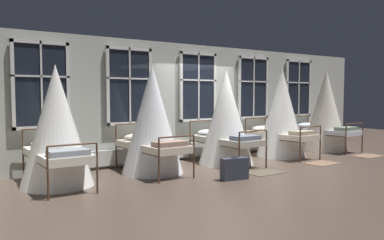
# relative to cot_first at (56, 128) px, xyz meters

# --- Properties ---
(ground) EXTENTS (24.40, 24.40, 0.00)m
(ground) POSITION_rel_cot_first_xyz_m (4.06, -0.14, -1.10)
(ground) COLOR #4C3D33
(back_wall_with_windows) EXTENTS (13.20, 0.10, 3.02)m
(back_wall_with_windows) POSITION_rel_cot_first_xyz_m (4.06, 1.19, 0.41)
(back_wall_with_windows) COLOR #B2B7AD
(back_wall_with_windows) RESTS_ON ground
(window_bank) EXTENTS (9.24, 0.10, 2.75)m
(window_bank) POSITION_rel_cot_first_xyz_m (4.06, 1.07, 0.01)
(window_bank) COLOR black
(window_bank) RESTS_ON ground
(cot_first) EXTENTS (1.35, 1.99, 2.27)m
(cot_first) POSITION_rel_cot_first_xyz_m (0.00, 0.00, 0.00)
(cot_first) COLOR #4C3323
(cot_first) RESTS_ON ground
(cot_second) EXTENTS (1.35, 1.97, 2.35)m
(cot_second) POSITION_rel_cot_first_xyz_m (2.06, 0.04, 0.04)
(cot_second) COLOR #4C3323
(cot_second) RESTS_ON ground
(cot_third) EXTENTS (1.35, 1.98, 2.30)m
(cot_third) POSITION_rel_cot_first_xyz_m (4.08, -0.04, 0.02)
(cot_third) COLOR #4C3323
(cot_third) RESTS_ON ground
(cot_fourth) EXTENTS (1.35, 1.99, 2.43)m
(cot_fourth) POSITION_rel_cot_first_xyz_m (6.06, -0.02, 0.08)
(cot_fourth) COLOR #4C3323
(cot_fourth) RESTS_ON ground
(cot_fifth) EXTENTS (1.35, 1.98, 2.43)m
(cot_fifth) POSITION_rel_cot_first_xyz_m (8.08, 0.02, 0.08)
(cot_fifth) COLOR #4C3323
(cot_fifth) RESTS_ON ground
(rug_third) EXTENTS (0.80, 0.56, 0.01)m
(rug_third) POSITION_rel_cot_first_xyz_m (4.06, -1.37, -1.09)
(rug_third) COLOR brown
(rug_third) RESTS_ON ground
(rug_fourth) EXTENTS (0.82, 0.58, 0.01)m
(rug_fourth) POSITION_rel_cot_first_xyz_m (6.08, -1.37, -1.09)
(rug_fourth) COLOR brown
(rug_fourth) RESTS_ON ground
(rug_fifth) EXTENTS (0.80, 0.56, 0.01)m
(rug_fifth) POSITION_rel_cot_first_xyz_m (8.09, -1.37, -1.09)
(rug_fifth) COLOR brown
(rug_fifth) RESTS_ON ground
(suitcase_dark) EXTENTS (0.59, 0.31, 0.47)m
(suitcase_dark) POSITION_rel_cot_first_xyz_m (3.06, -1.52, -0.87)
(suitcase_dark) COLOR #2D3342
(suitcase_dark) RESTS_ON ground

